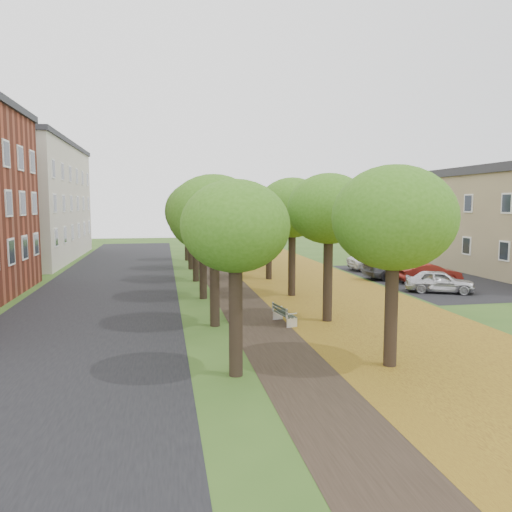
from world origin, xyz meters
name	(u,v)px	position (x,y,z in m)	size (l,w,h in m)	color
ground	(309,371)	(0.00, 0.00, 0.00)	(120.00, 120.00, 0.00)	#2D4C19
street_asphalt	(106,292)	(-7.50, 15.00, 0.00)	(8.00, 70.00, 0.01)	black
footpath	(236,288)	(0.00, 15.00, 0.00)	(3.20, 70.00, 0.01)	black
leaf_verge	(317,285)	(5.00, 15.00, 0.01)	(7.50, 70.00, 0.01)	olive
parking_lot	(436,279)	(13.50, 16.00, 0.00)	(9.00, 16.00, 0.01)	black
tree_row_west	(198,211)	(-2.20, 15.00, 4.57)	(3.51, 33.51, 6.11)	black
tree_row_east	(279,211)	(2.60, 15.00, 4.57)	(3.51, 33.51, 6.11)	black
building_cream	(14,201)	(-17.00, 33.00, 5.21)	(10.30, 20.30, 10.40)	beige
bench	(283,314)	(0.66, 5.89, 0.40)	(0.73, 1.67, 0.76)	#2B362C
car_silver	(439,281)	(11.00, 11.39, 0.64)	(1.50, 3.73, 1.27)	silver
car_red	(429,273)	(12.15, 14.46, 0.63)	(1.33, 3.82, 1.26)	maroon
car_grey	(398,269)	(11.09, 16.55, 0.69)	(1.93, 4.74, 1.38)	#37383C
car_white	(379,261)	(11.72, 20.91, 0.66)	(2.18, 4.72, 1.31)	white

